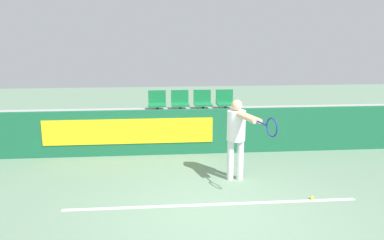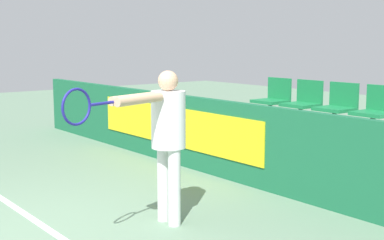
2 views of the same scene
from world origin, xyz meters
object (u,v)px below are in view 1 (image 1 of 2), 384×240
tennis_ball (312,198)px  stadium_chair_5 (180,102)px  stadium_chair_7 (225,101)px  tennis_player (238,131)px  stadium_chair_2 (206,122)px  stadium_chair_1 (182,123)px  stadium_chair_0 (157,123)px  stadium_chair_3 (231,122)px  stadium_chair_6 (203,101)px  stadium_chair_4 (157,102)px

tennis_ball → stadium_chair_5: bearing=115.9°
stadium_chair_7 → tennis_player: (-0.33, -3.30, -0.00)m
stadium_chair_2 → tennis_ball: bearing=-67.0°
stadium_chair_1 → stadium_chair_2: 0.63m
stadium_chair_0 → stadium_chair_3: bearing=0.0°
stadium_chair_6 → tennis_player: 3.32m
tennis_player → stadium_chair_6: bearing=79.5°
stadium_chair_2 → stadium_chair_7: size_ratio=1.00×
stadium_chair_5 → stadium_chair_6: same height
stadium_chair_4 → stadium_chair_6: size_ratio=1.00×
stadium_chair_7 → tennis_ball: bearing=-79.1°
stadium_chair_5 → tennis_player: 3.43m
tennis_player → tennis_ball: tennis_player is taller
stadium_chair_1 → stadium_chair_7: size_ratio=1.00×
stadium_chair_3 → stadium_chair_5: 1.58m
stadium_chair_6 → tennis_player: (0.30, -3.30, -0.00)m
stadium_chair_7 → stadium_chair_3: bearing=-90.0°
stadium_chair_5 → tennis_ball: (2.09, -4.29, -0.98)m
stadium_chair_3 → tennis_ball: (0.82, -3.42, -0.58)m
stadium_chair_7 → tennis_ball: size_ratio=7.90×
stadium_chair_3 → stadium_chair_5: bearing=145.4°
stadium_chair_2 → stadium_chair_7: 1.15m
stadium_chair_3 → stadium_chair_5: stadium_chair_5 is taller
stadium_chair_4 → stadium_chair_2: bearing=-34.6°
stadium_chair_4 → tennis_ball: size_ratio=7.90×
stadium_chair_1 → stadium_chair_6: stadium_chair_6 is taller
tennis_player → tennis_ball: (1.15, -0.98, -0.98)m
stadium_chair_1 → stadium_chair_7: stadium_chair_7 is taller
stadium_chair_3 → tennis_ball: stadium_chair_3 is taller
stadium_chair_3 → stadium_chair_4: size_ratio=1.00×
stadium_chair_6 → stadium_chair_2: bearing=-90.0°
stadium_chair_3 → stadium_chair_7: (0.00, 0.87, 0.40)m
stadium_chair_2 → stadium_chair_4: (-1.26, 0.87, 0.40)m
stadium_chair_4 → stadium_chair_6: same height
stadium_chair_5 → stadium_chair_4: bearing=180.0°
tennis_player → stadium_chair_4: bearing=99.6°
tennis_ball → stadium_chair_7: bearing=100.9°
stadium_chair_2 → tennis_player: 2.49m
stadium_chair_1 → stadium_chair_4: stadium_chair_4 is taller
stadium_chair_1 → tennis_player: size_ratio=0.32×
stadium_chair_0 → stadium_chair_2: 1.26m
stadium_chair_3 → stadium_chair_4: (-1.89, 0.87, 0.40)m
stadium_chair_6 → stadium_chair_7: size_ratio=1.00×
stadium_chair_4 → stadium_chair_7: same height
tennis_ball → stadium_chair_1: bearing=121.4°
stadium_chair_4 → stadium_chair_0: bearing=-90.0°
stadium_chair_7 → tennis_player: bearing=-95.7°
tennis_ball → stadium_chair_4: bearing=122.4°
stadium_chair_0 → stadium_chair_1: same height
stadium_chair_1 → stadium_chair_6: 1.15m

